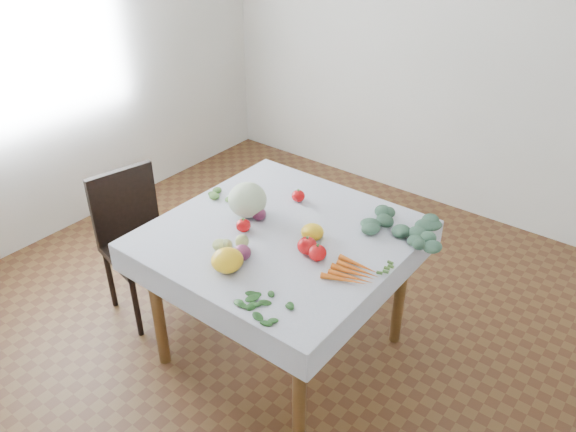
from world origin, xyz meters
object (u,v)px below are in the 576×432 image
object	(u,v)px
cabbage	(247,200)
carrot_bunch	(352,272)
heirloom_back	(312,232)
table	(281,250)
chair	(136,234)

from	to	relation	value
cabbage	carrot_bunch	xyz separation A→B (m)	(0.67, -0.10, -0.07)
heirloom_back	carrot_bunch	distance (m)	0.31
cabbage	heirloom_back	size ratio (longest dim) A/B	1.78
cabbage	carrot_bunch	bearing A→B (deg)	-8.47
table	chair	size ratio (longest dim) A/B	1.19
table	cabbage	size ratio (longest dim) A/B	5.30
heirloom_back	carrot_bunch	world-z (taller)	heirloom_back
carrot_bunch	cabbage	bearing A→B (deg)	171.53
carrot_bunch	heirloom_back	bearing A→B (deg)	157.70
cabbage	table	bearing A→B (deg)	-5.45
heirloom_back	table	bearing A→B (deg)	-164.41
carrot_bunch	chair	bearing A→B (deg)	-175.57
carrot_bunch	table	bearing A→B (deg)	169.98
table	heirloom_back	world-z (taller)	heirloom_back
chair	cabbage	size ratio (longest dim) A/B	4.45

